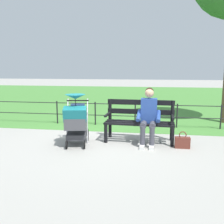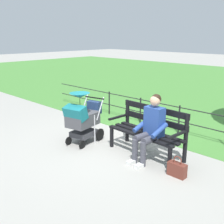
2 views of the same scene
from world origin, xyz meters
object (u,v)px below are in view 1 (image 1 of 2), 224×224
park_bench (140,119)px  handbag (182,142)px  stroller (76,119)px  person_on_bench (149,115)px

park_bench → handbag: park_bench is taller
park_bench → stroller: (1.38, 0.57, 0.07)m
person_on_bench → handbag: person_on_bench is taller
person_on_bench → stroller: person_on_bench is taller
park_bench → handbag: bearing=155.4°
park_bench → person_on_bench: 0.34m
park_bench → person_on_bench: person_on_bench is taller
park_bench → person_on_bench: bearing=132.5°
park_bench → person_on_bench: (-0.20, 0.22, 0.15)m
person_on_bench → stroller: (1.58, 0.35, -0.08)m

